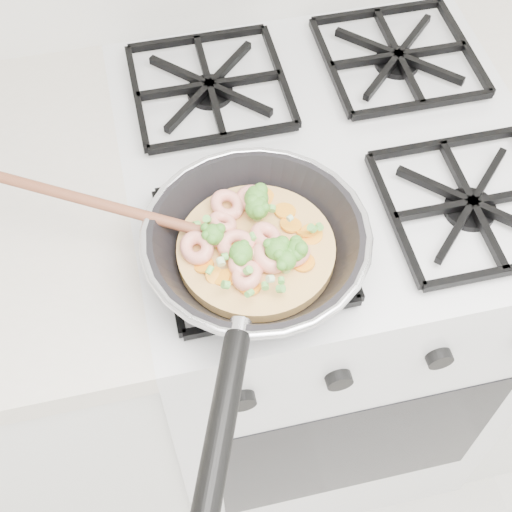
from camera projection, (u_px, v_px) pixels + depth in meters
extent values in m
cube|color=silver|center=(312.00, 306.00, 1.42)|extent=(0.60, 0.60, 0.90)
cube|color=black|center=(357.00, 453.00, 1.25)|extent=(0.48, 0.00, 0.40)
cube|color=black|center=(332.00, 144.00, 1.03)|extent=(0.56, 0.56, 0.02)
torus|color=silver|center=(256.00, 235.00, 0.87)|extent=(0.28, 0.28, 0.01)
cylinder|color=black|center=(222.00, 420.00, 0.74)|extent=(0.10, 0.19, 0.03)
cylinder|color=#DDAC60|center=(256.00, 250.00, 0.89)|extent=(0.20, 0.20, 0.02)
ellipsoid|color=brown|center=(216.00, 235.00, 0.88)|extent=(0.06, 0.05, 0.01)
cylinder|color=brown|center=(94.00, 202.00, 0.88)|extent=(0.26, 0.13, 0.06)
torus|color=#F1A68E|center=(294.00, 254.00, 0.87)|extent=(0.05, 0.05, 0.02)
torus|color=#F1A68E|center=(236.00, 245.00, 0.87)|extent=(0.06, 0.06, 0.03)
torus|color=#F1A68E|center=(269.00, 258.00, 0.86)|extent=(0.07, 0.06, 0.03)
torus|color=#F1A68E|center=(227.00, 205.00, 0.91)|extent=(0.07, 0.06, 0.02)
torus|color=#F1A68E|center=(222.00, 223.00, 0.89)|extent=(0.06, 0.05, 0.02)
torus|color=#F1A68E|center=(247.00, 264.00, 0.86)|extent=(0.05, 0.05, 0.03)
torus|color=#F1A68E|center=(253.00, 198.00, 0.91)|extent=(0.06, 0.06, 0.02)
torus|color=#F1A68E|center=(247.00, 275.00, 0.85)|extent=(0.06, 0.06, 0.02)
torus|color=#F1A68E|center=(197.00, 248.00, 0.87)|extent=(0.06, 0.06, 0.03)
torus|color=#F1A68E|center=(266.00, 237.00, 0.88)|extent=(0.06, 0.05, 0.03)
ellipsoid|color=#4E9430|center=(241.00, 253.00, 0.86)|extent=(0.04, 0.04, 0.03)
ellipsoid|color=#4E9430|center=(277.00, 250.00, 0.86)|extent=(0.04, 0.04, 0.03)
ellipsoid|color=#4E9430|center=(213.00, 235.00, 0.87)|extent=(0.03, 0.03, 0.03)
ellipsoid|color=#4E9430|center=(257.00, 208.00, 0.89)|extent=(0.04, 0.04, 0.03)
ellipsoid|color=#4E9430|center=(297.00, 249.00, 0.86)|extent=(0.03, 0.03, 0.03)
ellipsoid|color=#4E9430|center=(256.00, 198.00, 0.90)|extent=(0.04, 0.04, 0.03)
ellipsoid|color=#4E9430|center=(286.00, 260.00, 0.85)|extent=(0.03, 0.03, 0.02)
cylinder|color=orange|center=(250.00, 287.00, 0.85)|extent=(0.04, 0.04, 0.01)
cylinder|color=orange|center=(222.00, 277.00, 0.86)|extent=(0.03, 0.03, 0.01)
cylinder|color=orange|center=(291.00, 225.00, 0.90)|extent=(0.04, 0.04, 0.00)
cylinder|color=orange|center=(304.00, 263.00, 0.87)|extent=(0.04, 0.04, 0.00)
cylinder|color=orange|center=(264.00, 196.00, 0.93)|extent=(0.04, 0.04, 0.00)
cylinder|color=orange|center=(215.00, 275.00, 0.86)|extent=(0.03, 0.03, 0.01)
cylinder|color=orange|center=(204.00, 265.00, 0.87)|extent=(0.03, 0.03, 0.01)
cylinder|color=orange|center=(306.00, 231.00, 0.90)|extent=(0.03, 0.03, 0.01)
cylinder|color=orange|center=(297.00, 258.00, 0.87)|extent=(0.03, 0.03, 0.01)
cylinder|color=orange|center=(227.00, 278.00, 0.86)|extent=(0.03, 0.03, 0.00)
cylinder|color=orange|center=(311.00, 234.00, 0.89)|extent=(0.03, 0.03, 0.01)
cylinder|color=orange|center=(223.00, 243.00, 0.89)|extent=(0.04, 0.04, 0.01)
cylinder|color=orange|center=(285.00, 211.00, 0.91)|extent=(0.03, 0.03, 0.01)
cylinder|color=#64B749|center=(265.00, 286.00, 0.84)|extent=(0.01, 0.01, 0.01)
cylinder|color=#64B749|center=(281.00, 289.00, 0.83)|extent=(0.01, 0.01, 0.01)
cylinder|color=#64B749|center=(246.00, 249.00, 0.86)|extent=(0.01, 0.01, 0.01)
cylinder|color=#64B749|center=(312.00, 228.00, 0.88)|extent=(0.01, 0.01, 0.01)
cylinder|color=#64B749|center=(320.00, 227.00, 0.88)|extent=(0.01, 0.01, 0.01)
cylinder|color=#B4D496|center=(221.00, 262.00, 0.84)|extent=(0.01, 0.01, 0.01)
cylinder|color=#64B749|center=(249.00, 256.00, 0.86)|extent=(0.01, 0.01, 0.01)
cylinder|color=#64B749|center=(196.00, 225.00, 0.89)|extent=(0.01, 0.01, 0.01)
cylinder|color=#64B749|center=(249.00, 293.00, 0.82)|extent=(0.01, 0.01, 0.01)
cylinder|color=#64B749|center=(253.00, 237.00, 0.87)|extent=(0.01, 0.01, 0.01)
cylinder|color=#B4D496|center=(270.00, 279.00, 0.83)|extent=(0.01, 0.01, 0.01)
cylinder|color=#B4D496|center=(290.00, 218.00, 0.88)|extent=(0.01, 0.01, 0.01)
cylinder|color=#64B749|center=(281.00, 280.00, 0.84)|extent=(0.01, 0.01, 0.01)
cylinder|color=#64B749|center=(248.00, 270.00, 0.84)|extent=(0.01, 0.01, 0.01)
cylinder|color=#64B749|center=(225.00, 257.00, 0.86)|extent=(0.01, 0.01, 0.01)
cylinder|color=#64B749|center=(210.00, 270.00, 0.84)|extent=(0.01, 0.01, 0.01)
cylinder|color=#64B749|center=(272.00, 209.00, 0.90)|extent=(0.01, 0.01, 0.01)
cylinder|color=#64B749|center=(226.00, 285.00, 0.83)|extent=(0.01, 0.01, 0.01)
cylinder|color=#64B749|center=(218.00, 232.00, 0.88)|extent=(0.01, 0.01, 0.01)
cylinder|color=#64B749|center=(207.00, 219.00, 0.88)|extent=(0.01, 0.01, 0.01)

